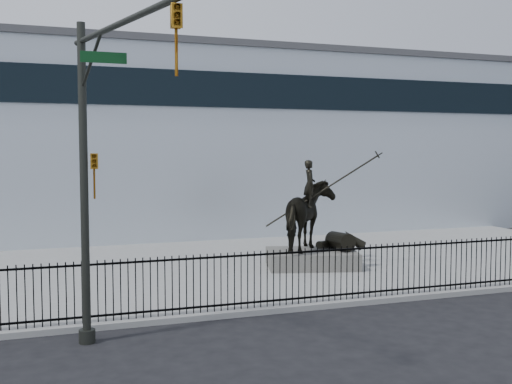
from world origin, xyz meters
name	(u,v)px	position (x,y,z in m)	size (l,w,h in m)	color
ground	(370,317)	(0.00, 0.00, 0.00)	(120.00, 120.00, 0.00)	black
plaza	(274,265)	(0.00, 7.00, 0.07)	(30.00, 12.00, 0.15)	gray
building	(193,146)	(0.00, 20.00, 4.50)	(44.00, 14.00, 9.00)	silver
picket_fence	(348,272)	(0.00, 1.25, 0.90)	(22.10, 0.10, 1.50)	black
statue_plinth	(312,259)	(1.00, 5.82, 0.44)	(3.09, 2.13, 0.58)	#524F4B
equestrian_statue	(314,216)	(1.05, 5.80, 1.94)	(3.85, 2.90, 3.36)	black
traffic_signal_left	(98,162)	(-6.75, -0.62, 4.03)	(1.52, 4.84, 7.00)	#252722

